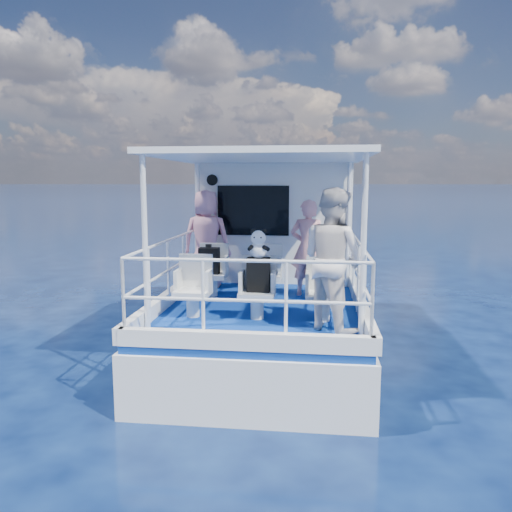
% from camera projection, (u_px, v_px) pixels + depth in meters
% --- Properties ---
extents(ground, '(2000.00, 2000.00, 0.00)m').
position_uv_depth(ground, '(265.00, 354.00, 8.07)').
color(ground, black).
rests_on(ground, ground).
extents(hull, '(3.00, 7.00, 1.60)m').
position_uv_depth(hull, '(270.00, 336.00, 9.05)').
color(hull, white).
rests_on(hull, ground).
extents(deck, '(2.90, 6.90, 0.10)m').
position_uv_depth(deck, '(271.00, 290.00, 8.93)').
color(deck, navy).
rests_on(deck, hull).
extents(cabin, '(2.85, 2.00, 2.20)m').
position_uv_depth(cabin, '(277.00, 220.00, 10.04)').
color(cabin, white).
rests_on(cabin, deck).
extents(canopy, '(3.00, 3.20, 0.08)m').
position_uv_depth(canopy, '(264.00, 156.00, 7.42)').
color(canopy, white).
rests_on(canopy, cabin).
extents(canopy_posts, '(2.77, 2.97, 2.20)m').
position_uv_depth(canopy_posts, '(264.00, 233.00, 7.53)').
color(canopy_posts, white).
rests_on(canopy_posts, deck).
extents(railings, '(2.84, 3.59, 1.00)m').
position_uv_depth(railings, '(261.00, 276.00, 7.30)').
color(railings, white).
rests_on(railings, deck).
extents(seat_port_fwd, '(0.48, 0.46, 0.38)m').
position_uv_depth(seat_port_fwd, '(212.00, 284.00, 8.21)').
color(seat_port_fwd, silver).
rests_on(seat_port_fwd, deck).
extents(seat_center_fwd, '(0.48, 0.46, 0.38)m').
position_uv_depth(seat_center_fwd, '(266.00, 286.00, 8.11)').
color(seat_center_fwd, silver).
rests_on(seat_center_fwd, deck).
extents(seat_stbd_fwd, '(0.48, 0.46, 0.38)m').
position_uv_depth(seat_stbd_fwd, '(322.00, 287.00, 8.00)').
color(seat_stbd_fwd, silver).
rests_on(seat_stbd_fwd, deck).
extents(seat_port_aft, '(0.48, 0.46, 0.38)m').
position_uv_depth(seat_port_aft, '(193.00, 303.00, 6.93)').
color(seat_port_aft, silver).
rests_on(seat_port_aft, deck).
extents(seat_center_aft, '(0.48, 0.46, 0.38)m').
position_uv_depth(seat_center_aft, '(257.00, 305.00, 6.83)').
color(seat_center_aft, silver).
rests_on(seat_center_aft, deck).
extents(seat_stbd_aft, '(0.48, 0.46, 0.38)m').
position_uv_depth(seat_stbd_aft, '(323.00, 307.00, 6.72)').
color(seat_stbd_aft, silver).
rests_on(seat_stbd_aft, deck).
extents(passenger_port_fwd, '(0.66, 0.48, 1.73)m').
position_uv_depth(passenger_port_fwd, '(206.00, 239.00, 8.86)').
color(passenger_port_fwd, pink).
rests_on(passenger_port_fwd, deck).
extents(passenger_stbd_fwd, '(0.61, 0.43, 1.58)m').
position_uv_depth(passenger_stbd_fwd, '(308.00, 248.00, 8.15)').
color(passenger_stbd_fwd, pink).
rests_on(passenger_stbd_fwd, deck).
extents(passenger_stbd_aft, '(1.10, 1.10, 1.79)m').
position_uv_depth(passenger_stbd_aft, '(332.00, 259.00, 6.25)').
color(passenger_stbd_aft, silver).
rests_on(passenger_stbd_aft, deck).
extents(backpack_port, '(0.33, 0.18, 0.43)m').
position_uv_depth(backpack_port, '(209.00, 261.00, 8.11)').
color(backpack_port, black).
rests_on(backpack_port, seat_port_fwd).
extents(backpack_center, '(0.31, 0.17, 0.47)m').
position_uv_depth(backpack_center, '(259.00, 275.00, 6.77)').
color(backpack_center, black).
rests_on(backpack_center, seat_center_aft).
extents(compact_camera, '(0.09, 0.06, 0.06)m').
position_uv_depth(compact_camera, '(208.00, 246.00, 8.09)').
color(compact_camera, black).
rests_on(compact_camera, backpack_port).
extents(panda, '(0.25, 0.21, 0.39)m').
position_uv_depth(panda, '(259.00, 244.00, 6.70)').
color(panda, white).
rests_on(panda, backpack_center).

